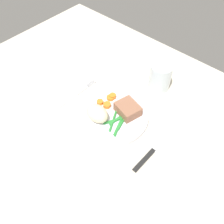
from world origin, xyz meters
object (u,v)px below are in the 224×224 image
Objects in this scene: dinner_plate at (112,116)px; fork at (77,94)px; water_glass at (160,78)px; meat_portion at (128,109)px; knife at (155,148)px.

fork is (-15.55, -0.26, -0.60)cm from dinner_plate.
fork is 28.42cm from water_glass.
water_glass is (-0.26, 17.28, 0.73)cm from meat_portion.
knife reaches higher than fork.
dinner_plate reaches higher than knife.
fork is at bearing -168.01° from meat_portion.
knife is at bearing -56.73° from water_glass.
meat_portion reaches higher than fork.
dinner_plate is 15.57cm from fork.
meat_portion reaches higher than dinner_plate.
water_glass is (18.48, 21.26, 3.78)cm from fork.
meat_portion is (3.19, 3.72, 2.44)cm from dinner_plate.
water_glass is at bearing 45.29° from fork.
water_glass reaches higher than dinner_plate.
meat_portion is 0.43× the size of fork.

